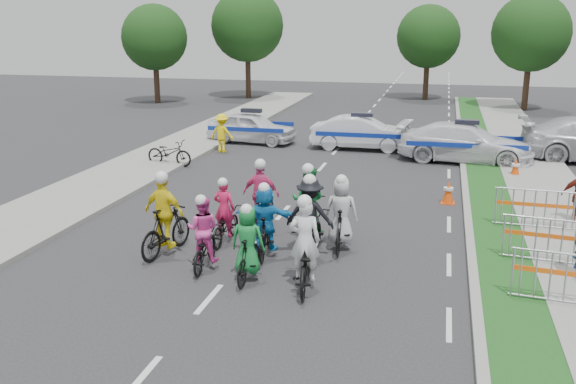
% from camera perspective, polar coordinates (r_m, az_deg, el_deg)
% --- Properties ---
extents(ground, '(90.00, 90.00, 0.00)m').
position_cam_1_polar(ground, '(12.90, -7.03, -9.44)').
color(ground, '#28282B').
rests_on(ground, ground).
extents(curb_right, '(0.20, 60.00, 0.12)m').
position_cam_1_polar(curb_right, '(16.81, 15.83, -3.76)').
color(curb_right, gray).
rests_on(curb_right, ground).
extents(grass_strip, '(1.20, 60.00, 0.11)m').
position_cam_1_polar(grass_strip, '(16.87, 18.21, -3.91)').
color(grass_strip, '#174918').
rests_on(grass_strip, ground).
extents(sidewalk_right, '(2.40, 60.00, 0.13)m').
position_cam_1_polar(sidewalk_right, '(17.12, 24.23, -4.19)').
color(sidewalk_right, gray).
rests_on(sidewalk_right, ground).
extents(sidewalk_left, '(3.00, 60.00, 0.13)m').
position_cam_1_polar(sidewalk_left, '(19.94, -19.62, -1.10)').
color(sidewalk_left, gray).
rests_on(sidewalk_left, ground).
extents(rider_0, '(0.93, 2.03, 2.00)m').
position_cam_1_polar(rider_0, '(13.08, 1.53, -5.83)').
color(rider_0, black).
rests_on(rider_0, ground).
extents(rider_1, '(0.71, 1.62, 1.69)m').
position_cam_1_polar(rider_1, '(13.48, -3.56, -5.18)').
color(rider_1, black).
rests_on(rider_1, ground).
extents(rider_2, '(0.76, 1.71, 1.70)m').
position_cam_1_polar(rider_2, '(14.23, -7.51, -4.29)').
color(rider_2, black).
rests_on(rider_2, ground).
extents(rider_3, '(1.08, 2.00, 2.03)m').
position_cam_1_polar(rider_3, '(15.13, -10.85, -2.71)').
color(rider_3, black).
rests_on(rider_3, ground).
extents(rider_4, '(1.13, 1.98, 2.00)m').
position_cam_1_polar(rider_4, '(14.70, 1.96, -2.98)').
color(rider_4, black).
rests_on(rider_4, ground).
extents(rider_5, '(1.46, 1.74, 1.78)m').
position_cam_1_polar(rider_5, '(14.76, -2.04, -2.97)').
color(rider_5, black).
rests_on(rider_5, ground).
extents(rider_6, '(0.63, 1.66, 1.67)m').
position_cam_1_polar(rider_6, '(15.79, -5.63, -2.57)').
color(rider_6, black).
rests_on(rider_6, ground).
extents(rider_7, '(0.80, 1.79, 1.86)m').
position_cam_1_polar(rider_7, '(15.25, 4.74, -2.53)').
color(rider_7, black).
rests_on(rider_7, ground).
extents(rider_8, '(0.84, 1.95, 1.97)m').
position_cam_1_polar(rider_8, '(15.88, 1.81, -1.75)').
color(rider_8, black).
rests_on(rider_8, ground).
extents(rider_9, '(1.00, 1.88, 1.94)m').
position_cam_1_polar(rider_9, '(16.52, -2.37, -1.03)').
color(rider_9, black).
rests_on(rider_9, ground).
extents(police_car_0, '(4.14, 2.14, 1.35)m').
position_cam_1_polar(police_car_0, '(28.63, -3.25, 5.74)').
color(police_car_0, white).
rests_on(police_car_0, ground).
extents(police_car_1, '(4.21, 1.47, 1.39)m').
position_cam_1_polar(police_car_1, '(27.29, 6.55, 5.24)').
color(police_car_1, white).
rests_on(police_car_1, ground).
extents(police_car_2, '(5.30, 2.70, 1.47)m').
position_cam_1_polar(police_car_2, '(25.58, 15.50, 4.23)').
color(police_car_2, white).
rests_on(police_car_2, ground).
extents(marshal_hiviz, '(1.10, 0.74, 1.59)m').
position_cam_1_polar(marshal_hiviz, '(26.62, -5.88, 5.23)').
color(marshal_hiviz, yellow).
rests_on(marshal_hiviz, ground).
extents(barrier_0, '(2.05, 0.74, 1.12)m').
position_cam_1_polar(barrier_0, '(13.27, 23.43, -7.28)').
color(barrier_0, '#A5A8AD').
rests_on(barrier_0, ground).
extents(barrier_1, '(2.05, 0.77, 1.12)m').
position_cam_1_polar(barrier_1, '(15.32, 22.13, -4.19)').
color(barrier_1, '#A5A8AD').
rests_on(barrier_1, ground).
extents(barrier_2, '(2.02, 0.59, 1.12)m').
position_cam_1_polar(barrier_2, '(17.72, 21.03, -1.54)').
color(barrier_2, '#A5A8AD').
rests_on(barrier_2, ground).
extents(cone_0, '(0.40, 0.40, 0.70)m').
position_cam_1_polar(cone_0, '(19.70, 14.06, -0.03)').
color(cone_0, '#F24C0C').
rests_on(cone_0, ground).
extents(cone_1, '(0.40, 0.40, 0.70)m').
position_cam_1_polar(cone_1, '(23.58, 19.57, 2.02)').
color(cone_1, '#F24C0C').
rests_on(cone_1, ground).
extents(parked_bike, '(1.94, 0.91, 0.98)m').
position_cam_1_polar(parked_bike, '(24.47, -10.51, 3.45)').
color(parked_bike, black).
rests_on(parked_bike, ground).
extents(tree_0, '(4.20, 4.20, 6.30)m').
position_cam_1_polar(tree_0, '(43.02, -11.80, 13.30)').
color(tree_0, '#382619').
rests_on(tree_0, ground).
extents(tree_1, '(4.55, 4.55, 6.82)m').
position_cam_1_polar(tree_1, '(41.22, 20.81, 13.08)').
color(tree_1, '#382619').
rests_on(tree_1, ground).
extents(tree_3, '(4.90, 4.90, 7.35)m').
position_cam_1_polar(tree_3, '(44.94, -3.63, 14.54)').
color(tree_3, '#382619').
rests_on(tree_3, ground).
extents(tree_4, '(4.20, 4.20, 6.30)m').
position_cam_1_polar(tree_4, '(44.97, 12.37, 13.33)').
color(tree_4, '#382619').
rests_on(tree_4, ground).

